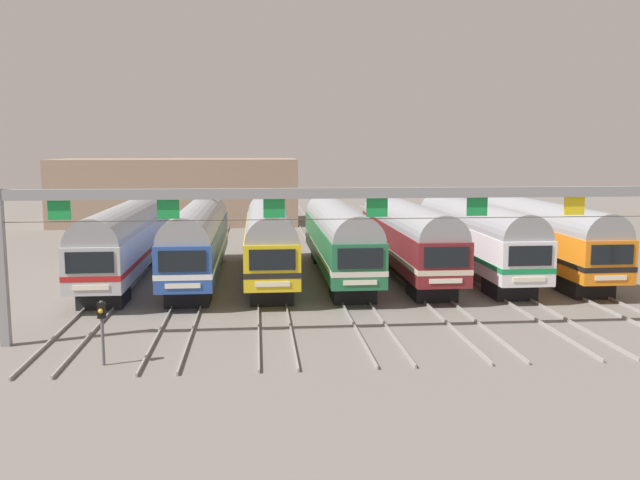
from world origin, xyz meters
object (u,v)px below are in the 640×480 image
at_px(catenary_gantry, 377,211).
at_px(yard_signal_mast, 102,320).
at_px(commuter_train_orange, 540,233).
at_px(commuter_train_blue, 198,237).
at_px(commuter_train_yellow, 269,236).
at_px(commuter_train_white, 474,234).
at_px(commuter_train_maroon, 407,235).
at_px(commuter_train_stainless, 126,238).
at_px(commuter_train_green, 339,235).

bearing_deg(catenary_gantry, yard_signal_mast, -164.74).
xyz_separation_m(commuter_train_orange, yard_signal_mast, (-24.03, -16.47, -0.95)).
relative_size(commuter_train_blue, commuter_train_yellow, 1.00).
bearing_deg(yard_signal_mast, commuter_train_orange, 34.44).
bearing_deg(catenary_gantry, commuter_train_white, 57.09).
relative_size(commuter_train_blue, commuter_train_maroon, 1.00).
bearing_deg(commuter_train_stainless, commuter_train_blue, 0.06).
bearing_deg(yard_signal_mast, commuter_train_yellow, 68.31).
relative_size(commuter_train_maroon, catenary_gantry, 0.57).
height_order(commuter_train_green, commuter_train_orange, same).
bearing_deg(commuter_train_green, commuter_train_stainless, 180.00).
bearing_deg(commuter_train_blue, yard_signal_mast, -97.55).
xyz_separation_m(commuter_train_blue, commuter_train_green, (8.74, -0.00, -0.00)).
bearing_deg(commuter_train_stainless, commuter_train_yellow, 0.03).
bearing_deg(commuter_train_maroon, commuter_train_orange, -0.03).
height_order(commuter_train_yellow, commuter_train_green, commuter_train_yellow).
xyz_separation_m(commuter_train_stainless, commuter_train_green, (13.11, 0.00, 0.00)).
xyz_separation_m(commuter_train_yellow, commuter_train_orange, (17.47, -0.00, -0.00)).
bearing_deg(commuter_train_blue, commuter_train_green, -0.03).
distance_m(commuter_train_blue, commuter_train_green, 8.74).
bearing_deg(commuter_train_white, commuter_train_maroon, 180.00).
bearing_deg(yard_signal_mast, commuter_train_maroon, 47.14).
height_order(commuter_train_orange, catenary_gantry, catenary_gantry).
bearing_deg(commuter_train_yellow, catenary_gantry, -72.07).
bearing_deg(commuter_train_green, commuter_train_blue, 179.97).
bearing_deg(commuter_train_maroon, commuter_train_yellow, 180.00).
height_order(commuter_train_stainless, commuter_train_blue, commuter_train_blue).
bearing_deg(commuter_train_green, commuter_train_white, 0.03).
height_order(commuter_train_white, commuter_train_orange, commuter_train_white).
bearing_deg(catenary_gantry, commuter_train_maroon, 72.07).
relative_size(commuter_train_green, commuter_train_maroon, 1.00).
xyz_separation_m(commuter_train_maroon, commuter_train_orange, (8.74, -0.00, -0.00)).
distance_m(commuter_train_green, commuter_train_white, 8.74).
xyz_separation_m(commuter_train_white, catenary_gantry, (-8.74, -13.50, 2.77)).
height_order(commuter_train_stainless, commuter_train_green, same).
bearing_deg(commuter_train_blue, commuter_train_maroon, 0.00).
relative_size(commuter_train_yellow, commuter_train_maroon, 1.00).
height_order(commuter_train_stainless, catenary_gantry, catenary_gantry).
xyz_separation_m(commuter_train_yellow, commuter_train_maroon, (8.74, 0.00, 0.00)).
distance_m(commuter_train_blue, commuter_train_maroon, 13.11).
height_order(commuter_train_stainless, yard_signal_mast, commuter_train_stainless).
xyz_separation_m(commuter_train_white, commuter_train_orange, (4.37, -0.00, -0.00)).
bearing_deg(commuter_train_white, catenary_gantry, -122.91).
height_order(commuter_train_yellow, commuter_train_orange, commuter_train_yellow).
relative_size(catenary_gantry, yard_signal_mast, 12.70).
height_order(commuter_train_yellow, catenary_gantry, catenary_gantry).
distance_m(commuter_train_stainless, commuter_train_blue, 4.37).
distance_m(commuter_train_stainless, catenary_gantry, 19.01).
xyz_separation_m(commuter_train_maroon, commuter_train_white, (4.37, 0.00, 0.00)).
distance_m(commuter_train_stainless, commuter_train_green, 13.11).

